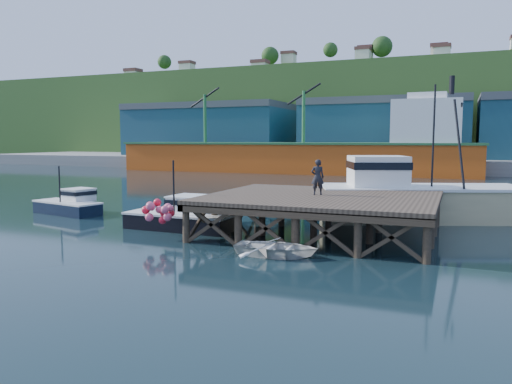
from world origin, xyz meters
The scene contains 12 objects.
ground centered at (0.00, 0.00, 0.00)m, with size 300.00×300.00×0.00m, color black.
wharf centered at (5.50, -0.19, 1.94)m, with size 12.00×10.00×2.62m.
far_quay centered at (0.00, 70.00, 1.00)m, with size 160.00×40.00×2.00m, color gray.
warehouse_left centered at (-35.00, 65.00, 6.50)m, with size 32.00×16.00×9.00m, color navy.
warehouse_mid centered at (0.00, 65.00, 6.50)m, with size 28.00×16.00×9.00m, color navy.
cargo_ship centered at (-8.46, 48.00, 3.31)m, with size 55.50×10.00×13.75m.
hillside centered at (0.00, 100.00, 11.00)m, with size 220.00×50.00×22.00m, color #2D511E.
boat_navy centered at (-12.59, 0.79, 0.67)m, with size 5.63×3.51×3.34m.
boat_black centered at (-2.36, -1.34, 0.73)m, with size 6.49×5.47×3.98m.
trawler centered at (9.90, 7.03, 1.75)m, with size 13.50×8.71×8.52m.
dinghy centered at (4.98, -5.80, 0.39)m, with size 2.66×3.72×0.77m, color silver.
dockworker centered at (5.20, 0.20, 3.09)m, with size 0.70×0.46×1.93m, color black.
Camera 1 is at (12.28, -26.11, 5.14)m, focal length 35.00 mm.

